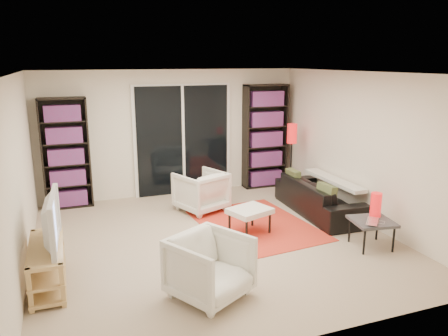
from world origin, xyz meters
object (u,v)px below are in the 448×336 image
(sofa, at_px, (319,197))
(side_table, at_px, (372,223))
(bookshelf_left, at_px, (66,154))
(bookshelf_right, at_px, (265,136))
(ottoman, at_px, (250,212))
(armchair_back, at_px, (201,191))
(tv_stand, at_px, (47,265))
(armchair_front, at_px, (210,267))
(floor_lamp, at_px, (292,141))

(sofa, bearing_deg, side_table, 179.08)
(bookshelf_left, bearing_deg, sofa, -24.59)
(bookshelf_right, height_order, ottoman, bookshelf_right)
(armchair_back, bearing_deg, tv_stand, 15.96)
(sofa, xyz_separation_m, ottoman, (-1.49, -0.43, 0.06))
(armchair_back, xyz_separation_m, ottoman, (0.38, -1.26, -0.00))
(armchair_front, height_order, side_table, armchair_front)
(tv_stand, bearing_deg, armchair_back, 37.62)
(bookshelf_right, relative_size, armchair_front, 2.69)
(bookshelf_left, height_order, armchair_front, bookshelf_left)
(sofa, height_order, armchair_front, armchair_front)
(armchair_back, distance_m, side_table, 2.91)
(sofa, distance_m, armchair_back, 2.04)
(sofa, relative_size, ottoman, 2.75)
(tv_stand, height_order, ottoman, tv_stand)
(bookshelf_right, distance_m, floor_lamp, 0.70)
(armchair_front, bearing_deg, ottoman, 23.84)
(bookshelf_left, relative_size, tv_stand, 1.65)
(tv_stand, relative_size, side_table, 1.89)
(side_table, bearing_deg, floor_lamp, 86.35)
(tv_stand, bearing_deg, armchair_front, -27.72)
(side_table, xyz_separation_m, floor_lamp, (0.17, 2.65, 0.70))
(tv_stand, height_order, side_table, tv_stand)
(ottoman, bearing_deg, side_table, -36.54)
(tv_stand, xyz_separation_m, armchair_front, (1.69, -0.89, 0.09))
(ottoman, bearing_deg, bookshelf_left, 138.08)
(bookshelf_left, relative_size, side_table, 3.12)
(bookshelf_left, height_order, bookshelf_right, bookshelf_right)
(armchair_back, relative_size, side_table, 1.23)
(armchair_front, distance_m, floor_lamp, 4.21)
(bookshelf_right, bearing_deg, ottoman, -120.25)
(floor_lamp, bearing_deg, armchair_front, -130.92)
(ottoman, bearing_deg, floor_lamp, 45.68)
(armchair_back, xyz_separation_m, side_table, (1.78, -2.30, 0.01))
(armchair_front, bearing_deg, side_table, -18.58)
(floor_lamp, bearing_deg, side_table, -93.65)
(bookshelf_right, relative_size, armchair_back, 2.73)
(ottoman, relative_size, floor_lamp, 0.52)
(bookshelf_right, height_order, tv_stand, bookshelf_right)
(bookshelf_right, xyz_separation_m, floor_lamp, (0.25, -0.66, 0.01))
(ottoman, relative_size, side_table, 1.14)
(bookshelf_left, xyz_separation_m, side_table, (3.93, -3.31, -0.61))
(tv_stand, height_order, armchair_back, armchair_back)
(armchair_front, bearing_deg, bookshelf_right, 27.69)
(tv_stand, height_order, sofa, sofa)
(armchair_back, height_order, armchair_front, armchair_front)
(bookshelf_right, xyz_separation_m, armchair_front, (-2.47, -3.79, -0.69))
(armchair_front, distance_m, side_table, 2.59)
(side_table, bearing_deg, sofa, 86.75)
(bookshelf_right, xyz_separation_m, ottoman, (-1.32, -2.27, -0.70))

